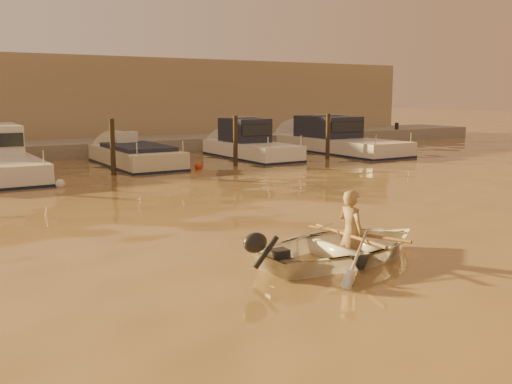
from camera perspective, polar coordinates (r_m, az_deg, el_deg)
ground_plane at (r=9.25m, az=14.75°, el=-8.46°), size 160.00×160.00×0.00m
dinghy at (r=10.08m, az=9.03°, el=-5.39°), size 3.50×2.59×0.70m
person at (r=10.09m, az=9.47°, el=-4.05°), size 0.39×0.57×1.51m
outboard_motor at (r=9.12m, az=2.17°, el=-6.56°), size 0.92×0.45×0.70m
oar_port at (r=10.20m, az=10.07°, el=-4.13°), size 0.61×2.04×0.13m
oar_starboard at (r=10.06m, az=9.26°, el=-4.29°), size 0.31×2.09×0.13m
moored_boat_3 at (r=23.51m, az=-11.95°, el=3.16°), size 2.22×6.36×0.95m
moored_boat_4 at (r=25.81m, az=-0.50°, el=4.83°), size 2.06×6.40×1.75m
moored_boat_5 at (r=28.73m, az=8.17°, el=5.24°), size 2.65×8.76×1.75m
piling_2 at (r=20.86m, az=-14.13°, el=4.13°), size 0.18×0.18×2.20m
piling_3 at (r=22.86m, az=-2.07°, el=4.88°), size 0.18×0.18×2.20m
piling_4 at (r=25.50m, az=7.19°, el=5.32°), size 0.18×0.18×2.20m
fender_c at (r=18.65m, az=-18.98°, el=0.78°), size 0.30×0.30×0.30m
fender_d at (r=22.16m, az=-5.78°, el=2.60°), size 0.30×0.30×0.30m
fender_e at (r=24.17m, az=4.22°, el=3.22°), size 0.30×0.30×0.30m
quay at (r=28.38m, az=-18.42°, el=3.82°), size 52.00×4.00×1.00m
waterfront_building at (r=33.63m, az=-20.84°, el=8.38°), size 46.00×7.00×4.80m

